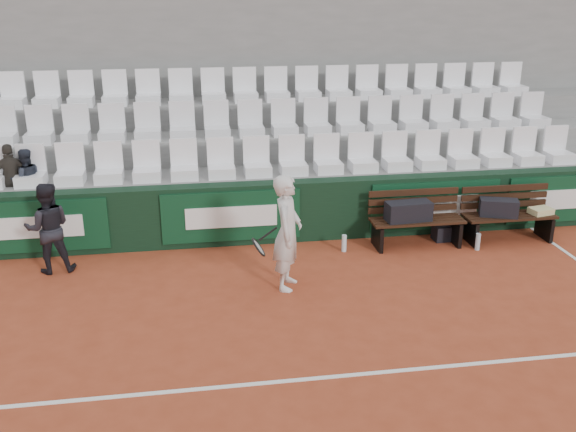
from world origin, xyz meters
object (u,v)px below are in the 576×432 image
at_px(bench_left, 416,232).
at_px(water_bottle_near, 344,243).
at_px(tennis_player, 287,233).
at_px(ball_kid, 48,228).
at_px(spectator_c, 22,153).
at_px(sports_bag_ground, 446,233).
at_px(water_bottle_far, 478,242).
at_px(bench_right, 508,228).
at_px(sports_bag_right, 499,208).
at_px(spectator_b, 8,151).
at_px(sports_bag_left, 408,211).

height_order(bench_left, water_bottle_near, bench_left).
height_order(water_bottle_near, tennis_player, tennis_player).
bearing_deg(ball_kid, spectator_c, -75.31).
bearing_deg(tennis_player, sports_bag_ground, 24.72).
relative_size(water_bottle_near, tennis_player, 0.17).
bearing_deg(sports_bag_ground, water_bottle_far, -55.48).
distance_m(sports_bag_ground, spectator_c, 6.90).
distance_m(water_bottle_far, tennis_player, 3.37).
relative_size(tennis_player, ball_kid, 1.20).
xyz_separation_m(bench_right, sports_bag_right, (-0.21, -0.01, 0.36)).
distance_m(water_bottle_far, spectator_c, 7.31).
distance_m(bench_left, bench_right, 1.56).
bearing_deg(bench_left, tennis_player, -153.20).
bearing_deg(spectator_c, ball_kid, 91.11).
height_order(water_bottle_far, spectator_b, spectator_b).
xyz_separation_m(sports_bag_left, sports_bag_ground, (0.74, 0.18, -0.48)).
bearing_deg(bench_right, sports_bag_right, -177.00).
xyz_separation_m(sports_bag_ground, spectator_b, (-6.91, 0.92, 1.43)).
distance_m(bench_right, spectator_c, 7.88).
xyz_separation_m(sports_bag_right, water_bottle_far, (-0.44, -0.29, -0.45)).
xyz_separation_m(bench_right, sports_bag_ground, (-0.99, 0.18, -0.10)).
bearing_deg(ball_kid, sports_bag_right, 172.29).
bearing_deg(ball_kid, tennis_player, 154.21).
bearing_deg(tennis_player, ball_kid, 162.48).
height_order(sports_bag_left, tennis_player, tennis_player).
bearing_deg(water_bottle_far, sports_bag_left, 163.64).
distance_m(bench_right, sports_bag_left, 1.77).
distance_m(bench_right, sports_bag_right, 0.42).
xyz_separation_m(water_bottle_far, spectator_b, (-7.25, 1.41, 1.42)).
relative_size(bench_right, sports_bag_right, 2.52).
distance_m(sports_bag_left, water_bottle_near, 1.14).
bearing_deg(spectator_b, ball_kid, 110.38).
bearing_deg(sports_bag_left, bench_right, -0.30).
relative_size(ball_kid, spectator_b, 1.21).
height_order(sports_bag_left, water_bottle_far, sports_bag_left).
bearing_deg(tennis_player, spectator_c, 149.76).
xyz_separation_m(bench_left, tennis_player, (-2.29, -1.16, 0.59)).
relative_size(sports_bag_ground, ball_kid, 0.31).
bearing_deg(water_bottle_far, spectator_c, 168.67).
height_order(sports_bag_ground, water_bottle_near, water_bottle_near).
bearing_deg(bench_right, ball_kid, -179.36).
xyz_separation_m(spectator_b, spectator_c, (0.21, 0.00, -0.04)).
relative_size(water_bottle_far, tennis_player, 0.17).
relative_size(bench_left, sports_bag_ground, 3.62).
relative_size(sports_bag_ground, water_bottle_far, 1.49).
xyz_separation_m(sports_bag_left, sports_bag_right, (1.52, -0.02, -0.01)).
relative_size(bench_left, tennis_player, 0.92).
distance_m(water_bottle_far, ball_kid, 6.56).
distance_m(water_bottle_near, spectator_c, 5.23).
height_order(sports_bag_left, sports_bag_right, sports_bag_left).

